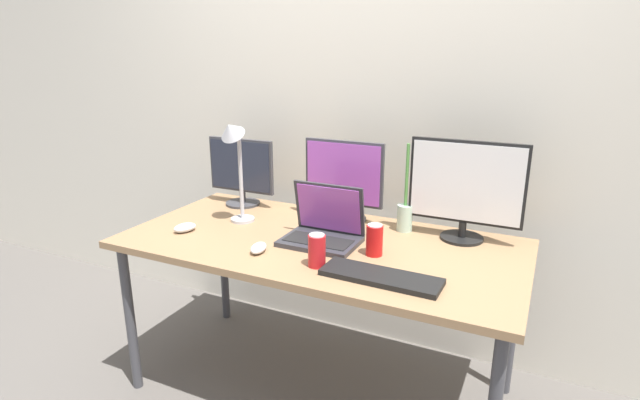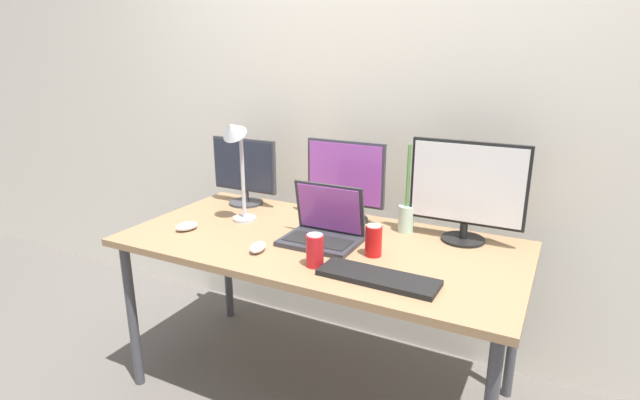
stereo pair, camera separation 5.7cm
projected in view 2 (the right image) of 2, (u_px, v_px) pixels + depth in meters
ground_plane at (320, 388)px, 2.33m from camera, size 16.00×16.00×0.00m
wall_back at (375, 95)px, 2.45m from camera, size 7.00×0.08×2.60m
work_desk at (320, 253)px, 2.13m from camera, size 1.68×0.82×0.74m
monitor_left at (244, 170)px, 2.56m from camera, size 0.37×0.18×0.35m
monitor_center at (345, 181)px, 2.30m from camera, size 0.38×0.22×0.38m
monitor_right at (467, 189)px, 2.04m from camera, size 0.47×0.18×0.42m
laptop_silver at (323, 229)px, 2.09m from camera, size 0.31×0.23×0.24m
keyboard_main at (378, 278)px, 1.75m from camera, size 0.43×0.15×0.02m
mouse_by_keyboard at (187, 226)px, 2.23m from camera, size 0.10×0.12×0.04m
mouse_by_laptop at (258, 247)px, 1.99m from camera, size 0.08×0.11×0.04m
soda_can_near_keyboard at (374, 241)px, 1.94m from camera, size 0.07×0.07×0.13m
soda_can_by_laptop at (315, 250)px, 1.85m from camera, size 0.07×0.07×0.13m
bamboo_vase at (406, 215)px, 2.20m from camera, size 0.07×0.07×0.39m
desk_lamp at (236, 151)px, 2.23m from camera, size 0.11×0.18×0.50m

